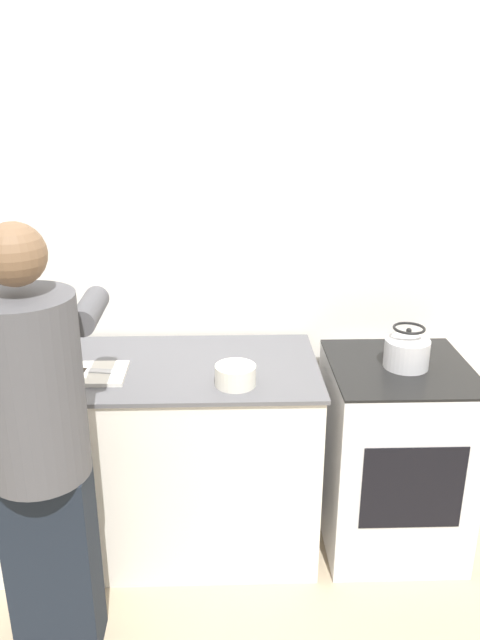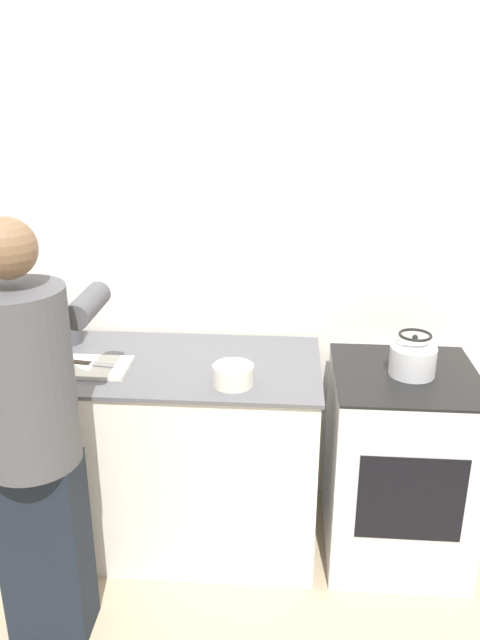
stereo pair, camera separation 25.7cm
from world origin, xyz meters
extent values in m
plane|color=tan|center=(0.00, 0.00, 0.00)|extent=(12.00, 12.00, 0.00)
cube|color=white|center=(0.00, 0.75, 1.30)|extent=(8.00, 0.05, 2.60)
cube|color=silver|center=(-0.34, 0.34, 0.45)|extent=(1.76, 0.68, 0.90)
cube|color=#56565B|center=(-0.34, 0.34, 0.90)|extent=(1.78, 0.71, 0.02)
cube|color=silver|center=(0.91, 0.32, 0.45)|extent=(0.62, 0.64, 0.90)
cube|color=black|center=(0.91, 0.32, 0.90)|extent=(0.62, 0.64, 0.01)
cube|color=black|center=(0.91, 0.00, 0.49)|extent=(0.43, 0.01, 0.39)
cube|color=black|center=(-0.52, -0.27, 0.39)|extent=(0.31, 0.19, 0.79)
cylinder|color=#4C4C51|center=(-0.52, -0.27, 1.12)|extent=(0.35, 0.35, 0.66)
sphere|color=brown|center=(-0.52, -0.27, 1.58)|extent=(0.20, 0.20, 0.20)
cylinder|color=#4C4C51|center=(-0.67, 0.03, 1.29)|extent=(0.10, 0.30, 0.10)
cylinder|color=#4C4C51|center=(-0.37, 0.03, 1.29)|extent=(0.10, 0.30, 0.10)
cube|color=silver|center=(-0.48, 0.25, 0.92)|extent=(0.39, 0.23, 0.02)
cube|color=silver|center=(-0.38, 0.25, 0.93)|extent=(0.16, 0.06, 0.01)
cube|color=black|center=(-0.51, 0.27, 0.93)|extent=(0.10, 0.04, 0.01)
cylinder|color=silver|center=(0.93, 0.31, 0.97)|extent=(0.20, 0.20, 0.13)
cone|color=silver|center=(0.93, 0.31, 1.05)|extent=(0.16, 0.16, 0.03)
sphere|color=black|center=(0.93, 0.31, 1.08)|extent=(0.02, 0.02, 0.02)
torus|color=black|center=(0.93, 0.31, 1.09)|extent=(0.14, 0.14, 0.01)
cylinder|color=silver|center=(0.17, 0.14, 0.96)|extent=(0.17, 0.17, 0.09)
cylinder|color=brown|center=(-0.85, 0.54, 0.95)|extent=(0.17, 0.17, 0.07)
cylinder|color=#4C4C51|center=(-0.66, 0.54, 0.99)|extent=(0.14, 0.14, 0.15)
cylinder|color=#28231E|center=(-0.66, 0.54, 1.07)|extent=(0.14, 0.14, 0.01)
camera|label=1|loc=(0.12, -2.17, 2.06)|focal=35.00mm
camera|label=2|loc=(0.38, -2.17, 2.06)|focal=35.00mm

